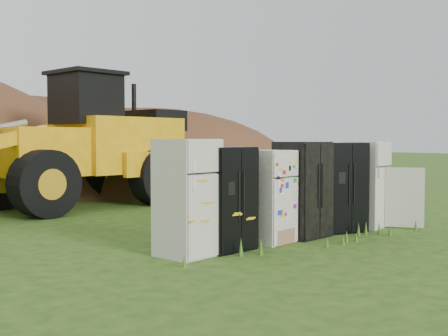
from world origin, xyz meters
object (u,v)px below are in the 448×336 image
(fridge_dark_mid, at_px, (302,190))
(wheel_loader, at_px, (56,139))
(fridge_sticker, at_px, (270,196))
(fridge_black_right, at_px, (339,187))
(fridge_black_side, at_px, (224,199))
(fridge_leftmost, at_px, (187,198))
(fridge_open_door, at_px, (366,184))

(fridge_dark_mid, distance_m, wheel_loader, 7.30)
(fridge_sticker, xyz_separation_m, fridge_black_right, (1.95, -0.02, 0.06))
(fridge_black_side, distance_m, fridge_dark_mid, 1.94)
(fridge_black_side, relative_size, fridge_dark_mid, 0.96)
(fridge_dark_mid, bearing_deg, wheel_loader, 99.24)
(fridge_leftmost, distance_m, wheel_loader, 7.09)
(fridge_black_right, bearing_deg, fridge_leftmost, -163.91)
(fridge_black_right, bearing_deg, fridge_black_side, -163.69)
(fridge_dark_mid, bearing_deg, fridge_black_side, 174.58)
(fridge_black_right, height_order, wheel_loader, wheel_loader)
(fridge_black_side, relative_size, fridge_black_right, 0.97)
(fridge_leftmost, height_order, fridge_sticker, fridge_leftmost)
(fridge_black_right, bearing_deg, fridge_sticker, -163.93)
(wheel_loader, bearing_deg, fridge_leftmost, -104.58)
(fridge_black_side, distance_m, fridge_black_right, 3.01)
(fridge_leftmost, xyz_separation_m, fridge_dark_mid, (2.70, -0.01, -0.03))
(fridge_sticker, bearing_deg, fridge_leftmost, 171.28)
(fridge_sticker, bearing_deg, fridge_black_right, -8.77)
(fridge_black_side, height_order, fridge_dark_mid, fridge_dark_mid)
(fridge_open_door, bearing_deg, wheel_loader, 105.10)
(fridge_sticker, distance_m, fridge_dark_mid, 0.87)
(fridge_leftmost, height_order, fridge_black_side, fridge_leftmost)
(fridge_leftmost, distance_m, fridge_dark_mid, 2.70)
(fridge_sticker, relative_size, fridge_open_door, 0.92)
(fridge_sticker, xyz_separation_m, wheel_loader, (-0.98, 7.00, 1.02))
(fridge_sticker, bearing_deg, fridge_black_side, 171.92)
(fridge_leftmost, xyz_separation_m, wheel_loader, (0.84, 6.98, 0.92))
(fridge_dark_mid, distance_m, fridge_open_door, 1.96)
(fridge_leftmost, xyz_separation_m, fridge_black_side, (0.76, -0.02, -0.07))
(fridge_black_side, distance_m, fridge_open_door, 3.89)
(fridge_dark_mid, bearing_deg, fridge_black_right, -7.05)
(fridge_dark_mid, relative_size, fridge_open_door, 1.01)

